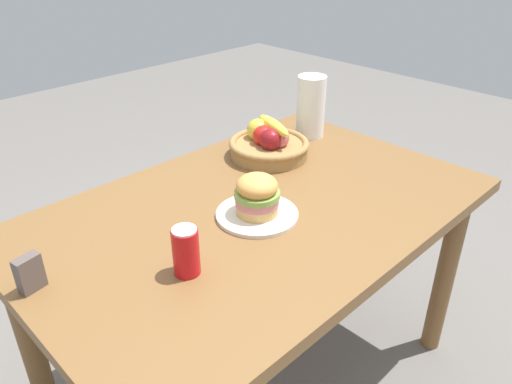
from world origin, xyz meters
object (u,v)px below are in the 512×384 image
object	(u,v)px
plate	(257,214)
napkin_holder	(30,273)
fruit_basket	(269,143)
sandwich	(257,194)
paper_towel_roll	(311,107)
soda_can	(186,251)

from	to	relation	value
plate	napkin_holder	distance (m)	0.62
plate	fruit_basket	distance (m)	0.42
sandwich	paper_towel_roll	xyz separation A→B (m)	(0.58, 0.29, 0.05)
plate	paper_towel_roll	bearing A→B (deg)	26.35
plate	soda_can	size ratio (longest dim) A/B	1.91
sandwich	plate	bearing A→B (deg)	135.00
napkin_holder	paper_towel_roll	bearing A→B (deg)	-4.09
soda_can	paper_towel_roll	xyz separation A→B (m)	(0.88, 0.35, 0.06)
soda_can	napkin_holder	xyz separation A→B (m)	(-0.30, 0.20, -0.02)
plate	soda_can	world-z (taller)	soda_can
sandwich	napkin_holder	bearing A→B (deg)	166.86
paper_towel_roll	napkin_holder	world-z (taller)	paper_towel_roll
fruit_basket	plate	bearing A→B (deg)	-140.71
napkin_holder	sandwich	bearing A→B (deg)	-24.30
plate	paper_towel_roll	world-z (taller)	paper_towel_roll
sandwich	napkin_holder	xyz separation A→B (m)	(-0.60, 0.14, -0.03)
fruit_basket	paper_towel_roll	size ratio (longest dim) A/B	1.21
plate	sandwich	world-z (taller)	sandwich
paper_towel_roll	sandwich	bearing A→B (deg)	-153.65
soda_can	paper_towel_roll	bearing A→B (deg)	21.69
fruit_basket	paper_towel_roll	distance (m)	0.26
sandwich	paper_towel_roll	size ratio (longest dim) A/B	0.55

